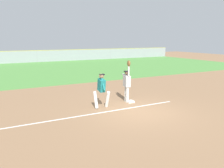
{
  "coord_description": "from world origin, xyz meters",
  "views": [
    {
      "loc": [
        -5.96,
        -8.57,
        3.38
      ],
      "look_at": [
        -0.47,
        1.86,
        1.05
      ],
      "focal_mm": 36.8,
      "sensor_mm": 36.0,
      "label": 1
    }
  ],
  "objects_px": {
    "fielder": "(127,82)",
    "runner": "(102,88)",
    "parked_car_silver": "(82,55)",
    "first_base": "(130,101)",
    "parked_car_red": "(43,56)",
    "parked_car_blue": "(2,58)",
    "baseball": "(129,72)"
  },
  "relations": [
    {
      "from": "fielder",
      "to": "parked_car_red",
      "type": "distance_m",
      "value": 27.76
    },
    {
      "from": "runner",
      "to": "first_base",
      "type": "bearing_deg",
      "value": 10.37
    },
    {
      "from": "parked_car_blue",
      "to": "parked_car_silver",
      "type": "distance_m",
      "value": 12.72
    },
    {
      "from": "fielder",
      "to": "parked_car_blue",
      "type": "bearing_deg",
      "value": -72.89
    },
    {
      "from": "first_base",
      "to": "baseball",
      "type": "height_order",
      "value": "baseball"
    },
    {
      "from": "parked_car_blue",
      "to": "parked_car_red",
      "type": "relative_size",
      "value": 0.99
    },
    {
      "from": "fielder",
      "to": "parked_car_silver",
      "type": "distance_m",
      "value": 28.85
    },
    {
      "from": "first_base",
      "to": "parked_car_silver",
      "type": "height_order",
      "value": "parked_car_silver"
    },
    {
      "from": "runner",
      "to": "parked_car_silver",
      "type": "distance_m",
      "value": 29.68
    },
    {
      "from": "first_base",
      "to": "fielder",
      "type": "height_order",
      "value": "fielder"
    },
    {
      "from": "parked_car_silver",
      "to": "first_base",
      "type": "bearing_deg",
      "value": -110.41
    },
    {
      "from": "baseball",
      "to": "parked_car_blue",
      "type": "distance_m",
      "value": 27.41
    },
    {
      "from": "fielder",
      "to": "parked_car_red",
      "type": "xyz_separation_m",
      "value": [
        1.15,
        27.73,
        -0.45
      ]
    },
    {
      "from": "runner",
      "to": "parked_car_blue",
      "type": "distance_m",
      "value": 27.53
    },
    {
      "from": "runner",
      "to": "parked_car_silver",
      "type": "height_order",
      "value": "runner"
    },
    {
      "from": "parked_car_red",
      "to": "runner",
      "type": "bearing_deg",
      "value": -95.0
    },
    {
      "from": "fielder",
      "to": "runner",
      "type": "xyz_separation_m",
      "value": [
        -1.67,
        -0.36,
        -0.12
      ]
    },
    {
      "from": "first_base",
      "to": "parked_car_silver",
      "type": "distance_m",
      "value": 28.94
    },
    {
      "from": "first_base",
      "to": "runner",
      "type": "relative_size",
      "value": 0.22
    },
    {
      "from": "parked_car_red",
      "to": "parked_car_silver",
      "type": "relative_size",
      "value": 0.97
    },
    {
      "from": "baseball",
      "to": "parked_car_red",
      "type": "height_order",
      "value": "baseball"
    },
    {
      "from": "baseball",
      "to": "parked_car_red",
      "type": "xyz_separation_m",
      "value": [
        1.01,
        27.67,
        -0.96
      ]
    },
    {
      "from": "runner",
      "to": "parked_car_blue",
      "type": "height_order",
      "value": "runner"
    },
    {
      "from": "runner",
      "to": "parked_car_red",
      "type": "xyz_separation_m",
      "value": [
        2.82,
        28.09,
        -0.32
      ]
    },
    {
      "from": "parked_car_blue",
      "to": "parked_car_silver",
      "type": "xyz_separation_m",
      "value": [
        12.69,
        0.8,
        0.0
      ]
    },
    {
      "from": "parked_car_silver",
      "to": "parked_car_red",
      "type": "bearing_deg",
      "value": 175.32
    },
    {
      "from": "fielder",
      "to": "parked_car_silver",
      "type": "xyz_separation_m",
      "value": [
        7.77,
        27.78,
        -0.45
      ]
    },
    {
      "from": "fielder",
      "to": "runner",
      "type": "height_order",
      "value": "fielder"
    },
    {
      "from": "parked_car_blue",
      "to": "parked_car_silver",
      "type": "height_order",
      "value": "same"
    },
    {
      "from": "first_base",
      "to": "parked_car_red",
      "type": "xyz_separation_m",
      "value": [
        1.01,
        27.86,
        0.63
      ]
    },
    {
      "from": "baseball",
      "to": "parked_car_red",
      "type": "bearing_deg",
      "value": 87.9
    },
    {
      "from": "baseball",
      "to": "parked_car_red",
      "type": "relative_size",
      "value": 0.02
    }
  ]
}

